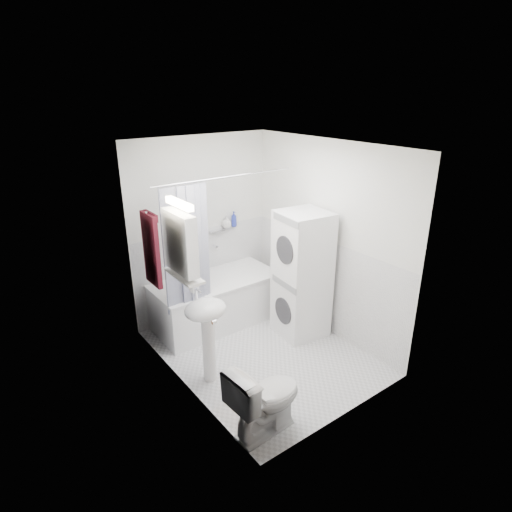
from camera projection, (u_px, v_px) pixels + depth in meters
floor at (261, 352)px, 5.08m from camera, size 2.60×2.60×0.00m
room_walls at (262, 233)px, 4.53m from camera, size 2.60×2.60×2.60m
wainscot at (247, 298)px, 5.08m from camera, size 1.98×2.58×2.58m
door at (214, 322)px, 3.77m from camera, size 0.05×2.00×2.00m
bathtub at (216, 299)px, 5.61m from camera, size 1.64×0.78×0.62m
tub_spout at (214, 246)px, 5.75m from camera, size 0.04×0.12×0.04m
curtain_rod at (227, 177)px, 4.76m from camera, size 1.82×0.02×0.02m
shower_curtain at (188, 250)px, 4.74m from camera, size 0.55×0.02×1.45m
sink at (207, 322)px, 4.36m from camera, size 0.44×0.37×1.04m
medicine_cabinet at (180, 241)px, 4.08m from camera, size 0.13×0.50×0.71m
shelf at (184, 276)px, 4.22m from camera, size 0.18×0.54×0.02m
shower_caddy at (217, 231)px, 5.69m from camera, size 0.22×0.06×0.02m
towel at (151, 248)px, 4.64m from camera, size 0.07×0.35×0.84m
washer_dryer at (302, 275)px, 5.22m from camera, size 0.63×0.62×1.59m
toilet at (265, 399)px, 3.81m from camera, size 0.74×0.44×0.70m
soap_pump at (194, 288)px, 4.52m from camera, size 0.08×0.17×0.08m
shelf_bottle at (191, 276)px, 4.09m from camera, size 0.07×0.18×0.07m
shelf_cup at (178, 266)px, 4.28m from camera, size 0.10×0.09×0.10m
shampoo_a at (227, 223)px, 5.75m from camera, size 0.13×0.17×0.13m
shampoo_b at (234, 223)px, 5.82m from camera, size 0.08×0.21×0.08m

